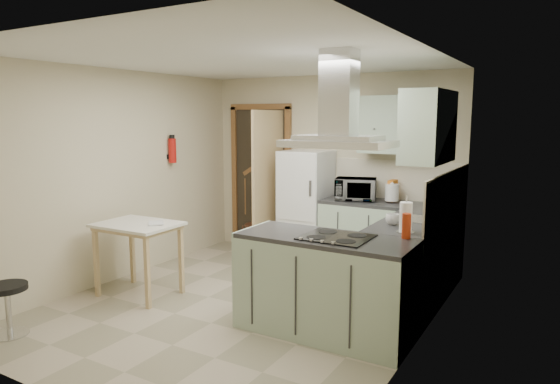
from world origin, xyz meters
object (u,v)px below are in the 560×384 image
Objects in this scene: stool at (8,310)px; microwave at (356,189)px; fridge at (306,206)px; peninsula at (325,285)px; extractor_hood at (338,144)px; bentwood_chair at (258,225)px; drop_leaf_table at (139,259)px.

microwave is (1.92, 3.43, 0.80)m from stool.
microwave is at bearing -1.62° from fridge.
peninsula is 1.27m from extractor_hood.
extractor_hood reaches higher than fridge.
microwave is (1.43, 0.07, 0.61)m from bentwood_chair.
fridge is 1.67× the size of extractor_hood.
stool is (-1.21, -3.45, -0.51)m from fridge.
extractor_hood is 1.06× the size of bentwood_chair.
stool is at bearing -136.42° from microwave.
fridge is 0.77m from microwave.
extractor_hood is 2.16m from microwave.
stool is at bearing -101.92° from drop_leaf_table.
fridge is at bearing 64.18° from drop_leaf_table.
stool is 0.94× the size of microwave.
extractor_hood is 1.05× the size of drop_leaf_table.
peninsula is at bearing -31.90° from bentwood_chair.
peninsula is 2.71m from bentwood_chair.
extractor_hood is (1.32, -1.98, 0.97)m from fridge.
peninsula is at bearing -58.26° from fridge.
fridge reaches higher than bentwood_chair.
peninsula reaches higher than stool.
stool is at bearing -148.78° from peninsula.
microwave is at bearing 15.08° from bentwood_chair.
extractor_hood reaches higher than drop_leaf_table.
extractor_hood is at bearing 0.00° from peninsula.
fridge is 2.35m from peninsula.
extractor_hood is at bearing -30.46° from bentwood_chair.
fridge is 0.80m from bentwood_chair.
drop_leaf_table is at bearing -176.47° from peninsula.
stool is at bearing -109.26° from fridge.
extractor_hood is 1.90× the size of stool.
fridge is 2.99× the size of microwave.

